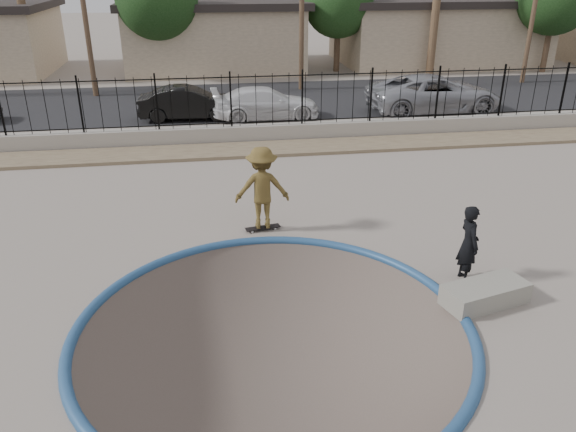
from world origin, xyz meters
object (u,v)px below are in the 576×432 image
(skateboard, at_px, (263,228))
(concrete_ledge, at_px, (485,294))
(videographer, at_px, (469,244))
(car_d, at_px, (435,94))
(car_c, at_px, (266,103))
(skater, at_px, (262,192))
(car_b, at_px, (189,103))

(skateboard, relative_size, concrete_ledge, 0.54)
(skateboard, xyz_separation_m, concrete_ledge, (3.74, -3.78, 0.14))
(videographer, height_order, concrete_ledge, videographer)
(skateboard, height_order, car_d, car_d)
(car_c, relative_size, car_d, 0.77)
(videographer, xyz_separation_m, concrete_ledge, (0.00, -0.87, -0.60))
(skater, bearing_deg, car_c, -94.40)
(skater, bearing_deg, concrete_ledge, 137.34)
(videographer, bearing_deg, car_c, 10.20)
(skateboard, bearing_deg, car_c, 72.78)
(videographer, bearing_deg, skater, 51.91)
(skater, relative_size, skateboard, 2.28)
(skateboard, xyz_separation_m, car_c, (1.29, 10.40, 0.61))
(car_b, height_order, car_d, car_d)
(videographer, xyz_separation_m, car_d, (4.73, 13.31, 0.02))
(skater, xyz_separation_m, car_c, (1.29, 10.40, -0.31))
(concrete_ledge, distance_m, car_c, 14.40)
(skater, distance_m, concrete_ledge, 5.37)
(car_b, bearing_deg, videographer, -156.18)
(concrete_ledge, bearing_deg, skateboard, 134.66)
(skateboard, height_order, videographer, videographer)
(car_b, distance_m, car_d, 10.26)
(skater, distance_m, car_c, 10.48)
(car_c, bearing_deg, skateboard, 170.24)
(skater, bearing_deg, car_b, -77.94)
(skateboard, xyz_separation_m, car_b, (-1.78, 10.80, 0.63))
(car_b, bearing_deg, concrete_ledge, -157.38)
(skater, height_order, car_d, skater)
(concrete_ledge, bearing_deg, car_d, 71.56)
(concrete_ledge, height_order, car_d, car_d)
(concrete_ledge, bearing_deg, videographer, 90.00)
(videographer, relative_size, concrete_ledge, 1.00)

